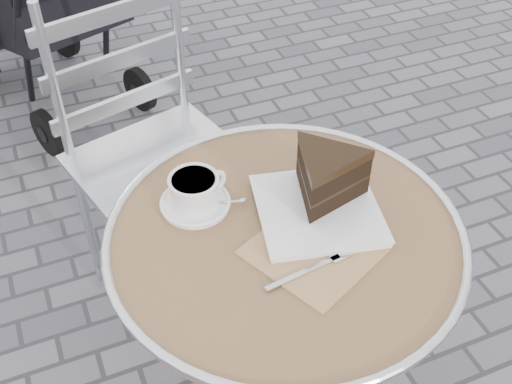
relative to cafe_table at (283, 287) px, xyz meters
name	(u,v)px	position (x,y,z in m)	size (l,w,h in m)	color
cafe_table	(283,287)	(0.00, 0.00, 0.00)	(0.72, 0.72, 0.74)	silver
cappuccino_set	(195,193)	(-0.14, 0.15, 0.20)	(0.16, 0.14, 0.07)	white
cake_plate_set	(324,184)	(0.10, 0.04, 0.22)	(0.34, 0.37, 0.13)	#A87E5C
bistro_chair	(141,121)	(-0.13, 0.65, 0.04)	(0.54, 0.54, 0.98)	silver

